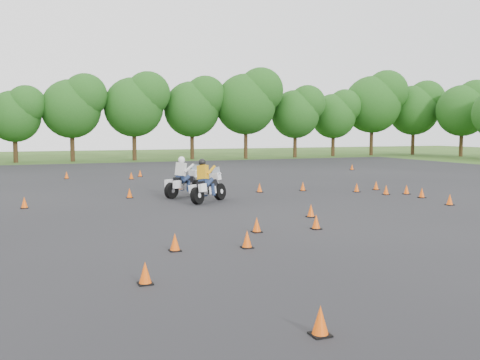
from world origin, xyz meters
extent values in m
plane|color=#2D5119|center=(0.00, 0.00, 0.00)|extent=(140.00, 140.00, 0.00)
plane|color=black|center=(0.00, 6.00, 0.01)|extent=(62.00, 62.00, 0.00)
cone|color=#EE530A|center=(8.56, 5.95, 0.23)|extent=(0.26, 0.26, 0.45)
cone|color=#EE530A|center=(-1.58, 18.93, 0.23)|extent=(0.26, 0.26, 0.45)
cone|color=#EE530A|center=(9.36, 4.32, 0.23)|extent=(0.26, 0.26, 0.45)
cone|color=#EE530A|center=(8.75, 1.89, 0.23)|extent=(0.26, 0.26, 0.45)
cone|color=#EE530A|center=(16.23, 20.41, 0.23)|extent=(0.26, 0.26, 0.45)
cone|color=#EE530A|center=(9.60, 5.71, 0.23)|extent=(0.26, 0.26, 0.45)
cone|color=#EE530A|center=(0.99, 9.75, 0.23)|extent=(0.26, 0.26, 0.45)
cone|color=#EE530A|center=(-4.32, -2.14, 0.23)|extent=(0.26, 0.26, 0.45)
cone|color=#EE530A|center=(-1.28, -0.57, 0.23)|extent=(0.26, 0.26, 0.45)
cone|color=#EE530A|center=(5.54, 8.95, 0.23)|extent=(0.26, 0.26, 0.45)
cone|color=#EE530A|center=(-3.43, 9.37, 0.23)|extent=(0.26, 0.26, 0.45)
cone|color=#EE530A|center=(-5.45, 20.86, 0.23)|extent=(0.26, 0.26, 0.45)
cone|color=#EE530A|center=(3.17, 9.21, 0.23)|extent=(0.26, 0.26, 0.45)
cone|color=#EE530A|center=(7.85, 7.44, 0.23)|extent=(0.26, 0.26, 0.45)
cone|color=#EE530A|center=(-5.68, -4.87, 0.23)|extent=(0.26, 0.26, 0.45)
cone|color=#EE530A|center=(9.39, 7.91, 0.23)|extent=(0.26, 0.26, 0.45)
cone|color=#EE530A|center=(-1.38, 9.73, 0.23)|extent=(0.26, 0.26, 0.45)
cone|color=#EE530A|center=(-0.68, 20.57, 0.23)|extent=(0.26, 0.26, 0.45)
cone|color=#EE530A|center=(0.71, -0.80, 0.23)|extent=(0.26, 0.26, 0.45)
cone|color=#EE530A|center=(-2.41, -2.51, 0.23)|extent=(0.26, 0.26, 0.45)
cone|color=#EE530A|center=(-8.01, 7.64, 0.23)|extent=(0.26, 0.26, 0.45)
cone|color=#EE530A|center=(1.74, 1.35, 0.23)|extent=(0.26, 0.26, 0.45)
cone|color=#EE530A|center=(-3.74, -8.64, 0.23)|extent=(0.26, 0.26, 0.45)
camera|label=1|loc=(-7.89, -15.63, 3.19)|focal=40.00mm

